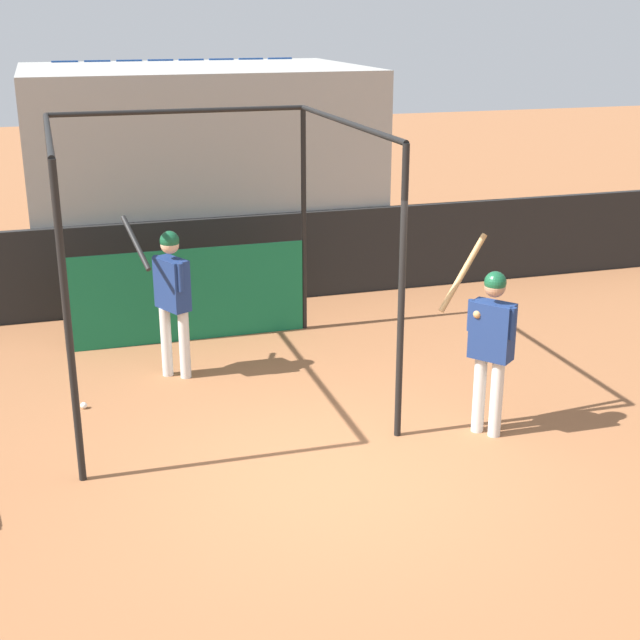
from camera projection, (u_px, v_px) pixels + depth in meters
name	position (u px, v px, depth m)	size (l,w,h in m)	color
ground_plane	(337.00, 474.00, 8.56)	(60.00, 60.00, 0.00)	#935B38
outfield_wall	(223.00, 261.00, 13.37)	(24.00, 0.12, 1.34)	black
bleacher_section	(197.00, 171.00, 14.89)	(5.40, 4.00, 3.42)	#9E9E99
batting_cage	(195.00, 259.00, 11.03)	(3.28, 3.60, 3.07)	black
player_batter	(171.00, 290.00, 10.52)	(0.71, 0.75, 1.94)	silver
player_waiting	(491.00, 337.00, 9.06)	(0.72, 0.64, 2.09)	silver
baseball	(84.00, 405.00, 9.98)	(0.07, 0.07, 0.07)	white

